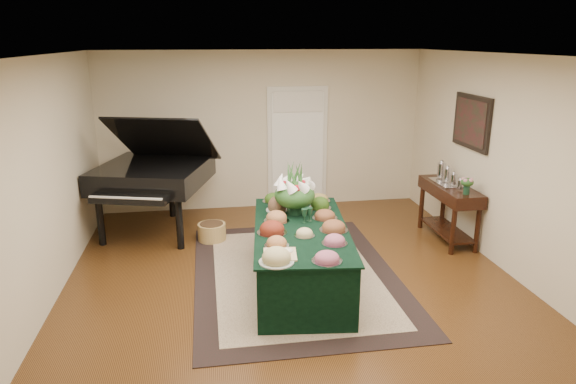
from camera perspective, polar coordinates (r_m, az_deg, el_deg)
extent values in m
plane|color=black|center=(6.46, 0.43, -9.73)|extent=(6.00, 6.00, 0.00)
cube|color=black|center=(6.58, 0.81, -9.14)|extent=(2.51, 3.52, 0.01)
cube|color=beige|center=(6.58, 0.81, -9.08)|extent=(2.01, 3.02, 0.01)
cube|color=silver|center=(9.01, 1.04, 5.01)|extent=(1.05, 0.04, 2.10)
cube|color=white|center=(9.00, 1.06, 4.67)|extent=(0.90, 0.06, 2.00)
cube|color=black|center=(6.18, 1.42, -7.24)|extent=(1.27, 2.33, 0.74)
cube|color=black|center=(6.04, 1.44, -4.01)|extent=(1.33, 2.39, 0.02)
cylinder|color=silver|center=(5.85, -1.78, -4.53)|extent=(0.34, 0.34, 0.01)
ellipsoid|color=maroon|center=(5.83, -1.79, -4.01)|extent=(0.28, 0.28, 0.10)
cylinder|color=silver|center=(6.92, 0.75, -1.12)|extent=(0.29, 0.29, 0.01)
ellipsoid|color=#A2652F|center=(6.91, 0.75, -0.78)|extent=(0.24, 0.24, 0.07)
cylinder|color=silver|center=(6.69, 3.57, -1.78)|extent=(0.29, 0.29, 0.01)
ellipsoid|color=#335916|center=(6.68, 3.58, -1.29)|extent=(0.24, 0.24, 0.11)
cylinder|color=silver|center=(5.95, 5.10, -4.23)|extent=(0.33, 0.33, 0.01)
ellipsoid|color=brown|center=(5.93, 5.11, -3.79)|extent=(0.27, 0.27, 0.08)
cylinder|color=#A5AEA5|center=(6.60, -1.22, -2.01)|extent=(0.29, 0.29, 0.01)
ellipsoid|color=brown|center=(6.58, -1.22, -1.41)|extent=(0.24, 0.24, 0.13)
cylinder|color=silver|center=(6.33, 4.12, -2.90)|extent=(0.31, 0.31, 0.01)
ellipsoid|color=brown|center=(6.31, 4.13, -2.53)|extent=(0.25, 0.25, 0.08)
cylinder|color=silver|center=(5.49, -1.26, -5.98)|extent=(0.26, 0.26, 0.01)
ellipsoid|color=#B77341|center=(5.48, -1.27, -5.55)|extent=(0.22, 0.22, 0.08)
cylinder|color=silver|center=(5.57, 5.19, -5.70)|extent=(0.28, 0.28, 0.01)
ellipsoid|color=#B35973|center=(5.56, 5.21, -5.30)|extent=(0.23, 0.23, 0.07)
cylinder|color=silver|center=(6.98, 3.43, -0.98)|extent=(0.31, 0.31, 0.01)
ellipsoid|color=olive|center=(6.97, 3.44, -0.66)|extent=(0.26, 0.26, 0.07)
cylinder|color=silver|center=(5.15, 4.35, -7.64)|extent=(0.30, 0.30, 0.01)
ellipsoid|color=#B35973|center=(5.13, 4.36, -7.22)|extent=(0.25, 0.25, 0.07)
cylinder|color=silver|center=(6.96, -1.63, -1.03)|extent=(0.29, 0.29, 0.01)
ellipsoid|color=#335916|center=(6.94, -1.64, -0.66)|extent=(0.24, 0.24, 0.08)
cylinder|color=#A5AEA5|center=(5.11, -1.29, -7.77)|extent=(0.35, 0.35, 0.01)
ellipsoid|color=#DACB88|center=(5.09, -1.29, -7.14)|extent=(0.29, 0.29, 0.11)
cylinder|color=silver|center=(6.22, -1.28, -3.22)|extent=(0.31, 0.31, 0.01)
ellipsoid|color=#B77341|center=(6.20, -1.29, -2.77)|extent=(0.25, 0.25, 0.09)
cylinder|color=silver|center=(5.76, 1.84, -4.88)|extent=(0.23, 0.23, 0.01)
ellipsoid|color=#DACB88|center=(5.74, 1.85, -4.53)|extent=(0.19, 0.19, 0.06)
cube|color=tan|center=(5.27, -0.90, -6.96)|extent=(0.37, 0.37, 0.02)
ellipsoid|color=beige|center=(5.28, -1.57, -6.32)|extent=(0.14, 0.14, 0.08)
ellipsoid|color=beige|center=(5.31, -0.05, -6.26)|extent=(0.12, 0.12, 0.07)
cube|color=orange|center=(5.18, -0.31, -6.95)|extent=(0.10, 0.09, 0.05)
cylinder|color=#13311F|center=(6.46, 0.74, -1.56)|extent=(0.20, 0.20, 0.20)
ellipsoid|color=#275421|center=(6.42, 0.75, -0.34)|extent=(0.51, 0.51, 0.33)
cylinder|color=black|center=(7.84, -20.12, -2.97)|extent=(0.10, 0.10, 0.75)
cylinder|color=black|center=(7.38, -11.96, -3.47)|extent=(0.10, 0.10, 0.75)
cylinder|color=black|center=(8.77, -12.82, -0.30)|extent=(0.10, 0.10, 0.75)
cube|color=black|center=(8.00, -14.71, 1.91)|extent=(1.88, 1.96, 0.32)
cube|color=black|center=(7.23, -17.24, -0.77)|extent=(1.09, 0.51, 0.10)
cube|color=black|center=(7.98, -13.58, 5.71)|extent=(1.70, 1.51, 0.82)
cylinder|color=#9E7B3F|center=(7.68, -8.45, -4.43)|extent=(0.41, 0.41, 0.26)
cylinder|color=black|center=(7.41, 17.85, -4.24)|extent=(0.07, 0.07, 0.66)
cylinder|color=black|center=(7.57, 20.29, -4.02)|extent=(0.07, 0.07, 0.66)
cylinder|color=black|center=(8.31, 14.60, -1.70)|extent=(0.07, 0.07, 0.66)
cylinder|color=black|center=(8.46, 16.84, -1.56)|extent=(0.07, 0.07, 0.66)
cube|color=black|center=(7.81, 17.58, 0.09)|extent=(0.45, 1.26, 0.18)
cube|color=black|center=(7.99, 17.20, -4.02)|extent=(0.38, 1.11, 0.03)
cube|color=silver|center=(7.88, 17.27, 1.01)|extent=(0.34, 0.58, 0.02)
cylinder|color=#13311F|center=(7.38, 19.21, 0.25)|extent=(0.09, 0.09, 0.13)
ellipsoid|color=#CA8391|center=(7.35, 19.30, 1.12)|extent=(0.19, 0.19, 0.13)
cube|color=black|center=(7.70, 19.74, 7.33)|extent=(0.04, 0.95, 0.75)
cube|color=#47131B|center=(7.69, 19.57, 7.34)|extent=(0.01, 0.82, 0.62)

